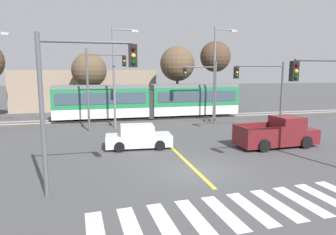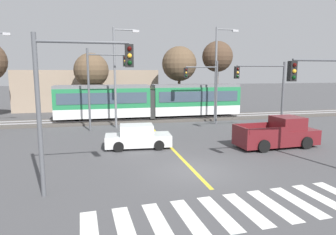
# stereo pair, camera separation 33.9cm
# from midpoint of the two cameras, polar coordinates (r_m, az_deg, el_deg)

# --- Properties ---
(ground_plane) EXTENTS (200.00, 200.00, 0.00)m
(ground_plane) POSITION_cam_midpoint_polar(r_m,az_deg,el_deg) (15.24, 4.70, -10.07)
(ground_plane) COLOR #474749
(track_bed) EXTENTS (120.00, 4.00, 0.18)m
(track_bed) POSITION_cam_midpoint_polar(r_m,az_deg,el_deg) (30.54, -5.08, -0.37)
(track_bed) COLOR #4C4742
(track_bed) RESTS_ON ground
(rail_near) EXTENTS (120.00, 0.08, 0.10)m
(rail_near) POSITION_cam_midpoint_polar(r_m,az_deg,el_deg) (29.81, -4.87, -0.32)
(rail_near) COLOR #939399
(rail_near) RESTS_ON track_bed
(rail_far) EXTENTS (120.00, 0.08, 0.10)m
(rail_far) POSITION_cam_midpoint_polar(r_m,az_deg,el_deg) (31.22, -5.29, 0.08)
(rail_far) COLOR #939399
(rail_far) RESTS_ON track_bed
(light_rail_tram) EXTENTS (18.50, 2.64, 3.43)m
(light_rail_tram) POSITION_cam_midpoint_polar(r_m,az_deg,el_deg) (30.39, -3.91, 3.32)
(light_rail_tram) COLOR silver
(light_rail_tram) RESTS_ON track_bed
(crosswalk_stripe_0) EXTENTS (0.71, 2.83, 0.01)m
(crosswalk_stripe_0) POSITION_cam_midpoint_polar(r_m,az_deg,el_deg) (10.16, -14.63, -20.42)
(crosswalk_stripe_0) COLOR silver
(crosswalk_stripe_0) RESTS_ON ground
(crosswalk_stripe_1) EXTENTS (0.71, 2.83, 0.01)m
(crosswalk_stripe_1) POSITION_cam_midpoint_polar(r_m,az_deg,el_deg) (10.24, -8.08, -19.95)
(crosswalk_stripe_1) COLOR silver
(crosswalk_stripe_1) RESTS_ON ground
(crosswalk_stripe_2) EXTENTS (0.71, 2.83, 0.01)m
(crosswalk_stripe_2) POSITION_cam_midpoint_polar(r_m,az_deg,el_deg) (10.45, -1.76, -19.26)
(crosswalk_stripe_2) COLOR silver
(crosswalk_stripe_2) RESTS_ON ground
(crosswalk_stripe_3) EXTENTS (0.71, 2.83, 0.01)m
(crosswalk_stripe_3) POSITION_cam_midpoint_polar(r_m,az_deg,el_deg) (10.76, 4.20, -18.41)
(crosswalk_stripe_3) COLOR silver
(crosswalk_stripe_3) RESTS_ON ground
(crosswalk_stripe_4) EXTENTS (0.71, 2.83, 0.01)m
(crosswalk_stripe_4) POSITION_cam_midpoint_polar(r_m,az_deg,el_deg) (11.17, 9.72, -17.44)
(crosswalk_stripe_4) COLOR silver
(crosswalk_stripe_4) RESTS_ON ground
(crosswalk_stripe_5) EXTENTS (0.71, 2.83, 0.01)m
(crosswalk_stripe_5) POSITION_cam_midpoint_polar(r_m,az_deg,el_deg) (11.67, 14.74, -16.41)
(crosswalk_stripe_5) COLOR silver
(crosswalk_stripe_5) RESTS_ON ground
(crosswalk_stripe_6) EXTENTS (0.71, 2.83, 0.01)m
(crosswalk_stripe_6) POSITION_cam_midpoint_polar(r_m,az_deg,el_deg) (12.25, 19.28, -15.38)
(crosswalk_stripe_6) COLOR silver
(crosswalk_stripe_6) RESTS_ON ground
(crosswalk_stripe_7) EXTENTS (0.71, 2.83, 0.01)m
(crosswalk_stripe_7) POSITION_cam_midpoint_polar(r_m,az_deg,el_deg) (12.89, 23.34, -14.36)
(crosswalk_stripe_7) COLOR silver
(crosswalk_stripe_7) RESTS_ON ground
(crosswalk_stripe_8) EXTENTS (0.71, 2.83, 0.01)m
(crosswalk_stripe_8) POSITION_cam_midpoint_polar(r_m,az_deg,el_deg) (13.60, 26.97, -13.39)
(crosswalk_stripe_8) COLOR silver
(crosswalk_stripe_8) RESTS_ON ground
(lane_centre_line) EXTENTS (0.20, 16.62, 0.01)m
(lane_centre_line) POSITION_cam_midpoint_polar(r_m,az_deg,el_deg) (20.63, -0.53, -5.02)
(lane_centre_line) COLOR gold
(lane_centre_line) RESTS_ON ground
(sedan_crossing) EXTENTS (4.31, 2.14, 1.52)m
(sedan_crossing) POSITION_cam_midpoint_polar(r_m,az_deg,el_deg) (19.51, -6.15, -3.77)
(sedan_crossing) COLOR silver
(sedan_crossing) RESTS_ON ground
(pickup_truck) EXTENTS (5.48, 2.42, 1.98)m
(pickup_truck) POSITION_cam_midpoint_polar(r_m,az_deg,el_deg) (20.98, 19.75, -2.95)
(pickup_truck) COLOR maroon
(pickup_truck) RESTS_ON ground
(traffic_light_far_right) EXTENTS (3.25, 0.38, 5.89)m
(traffic_light_far_right) POSITION_cam_midpoint_polar(r_m,az_deg,el_deg) (27.92, 6.64, 6.42)
(traffic_light_far_right) COLOR #515459
(traffic_light_far_right) RESTS_ON ground
(traffic_light_far_left) EXTENTS (3.25, 0.38, 6.78)m
(traffic_light_far_left) POSITION_cam_midpoint_polar(r_m,az_deg,el_deg) (25.35, -13.21, 7.32)
(traffic_light_far_left) COLOR #515459
(traffic_light_far_left) RESTS_ON ground
(traffic_light_near_left) EXTENTS (3.75, 0.38, 6.35)m
(traffic_light_near_left) POSITION_cam_midpoint_polar(r_m,az_deg,el_deg) (12.15, -18.17, 5.12)
(traffic_light_near_left) COLOR #515459
(traffic_light_near_left) RESTS_ON ground
(traffic_light_mid_right) EXTENTS (4.25, 0.38, 5.66)m
(traffic_light_mid_right) POSITION_cam_midpoint_polar(r_m,az_deg,el_deg) (24.45, 17.68, 5.82)
(traffic_light_mid_right) COLOR #515459
(traffic_light_mid_right) RESTS_ON ground
(traffic_light_near_right) EXTENTS (3.75, 0.38, 5.95)m
(traffic_light_near_right) POSITION_cam_midpoint_polar(r_m,az_deg,el_deg) (16.07, 28.53, 4.08)
(traffic_light_near_right) COLOR #515459
(traffic_light_near_right) RESTS_ON ground
(street_lamp_centre) EXTENTS (2.25, 0.28, 8.64)m
(street_lamp_centre) POSITION_cam_midpoint_polar(r_m,az_deg,el_deg) (26.50, -10.20, 8.60)
(street_lamp_centre) COLOR slate
(street_lamp_centre) RESTS_ON ground
(street_lamp_east) EXTENTS (2.25, 0.28, 9.05)m
(street_lamp_east) POSITION_cam_midpoint_polar(r_m,az_deg,el_deg) (29.45, 8.89, 9.04)
(street_lamp_east) COLOR slate
(street_lamp_east) RESTS_ON ground
(bare_tree_west) EXTENTS (3.94, 3.94, 7.02)m
(bare_tree_west) POSITION_cam_midpoint_polar(r_m,az_deg,el_deg) (35.60, -15.05, 8.65)
(bare_tree_west) COLOR brown
(bare_tree_west) RESTS_ON ground
(bare_tree_east) EXTENTS (4.06, 4.06, 7.85)m
(bare_tree_east) POSITION_cam_midpoint_polar(r_m,az_deg,el_deg) (35.75, 1.52, 10.16)
(bare_tree_east) COLOR brown
(bare_tree_east) RESTS_ON ground
(bare_tree_far_east) EXTENTS (3.65, 3.65, 8.51)m
(bare_tree_far_east) POSITION_cam_midpoint_polar(r_m,az_deg,el_deg) (36.91, 8.74, 11.33)
(bare_tree_far_east) COLOR brown
(bare_tree_far_east) RESTS_ON ground
(building_backdrop_far) EXTENTS (17.78, 6.00, 5.10)m
(building_backdrop_far) POSITION_cam_midpoint_polar(r_m,az_deg,el_deg) (41.38, -15.56, 5.15)
(building_backdrop_far) COLOR gray
(building_backdrop_far) RESTS_ON ground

